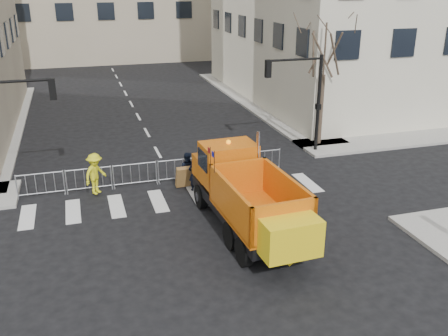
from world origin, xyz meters
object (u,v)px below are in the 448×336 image
object	(u,v)px
worker	(95,174)
newspaper_box	(234,166)
plow_truck	(247,194)
cop_a	(195,174)
cop_b	(187,169)
cop_c	(199,169)

from	to	relation	value
worker	newspaper_box	size ratio (longest dim) A/B	1.70
plow_truck	cop_a	world-z (taller)	plow_truck
cop_a	worker	bearing A→B (deg)	-16.54
cop_a	worker	xyz separation A→B (m)	(-4.35, 0.60, 0.26)
plow_truck	worker	distance (m)	7.35
plow_truck	cop_b	bearing A→B (deg)	9.79
cop_a	worker	size ratio (longest dim) A/B	0.88
plow_truck	worker	size ratio (longest dim) A/B	4.97
cop_a	newspaper_box	size ratio (longest dim) A/B	1.49
cop_b	cop_c	bearing A→B (deg)	-163.92
cop_b	worker	bearing A→B (deg)	29.21
cop_b	newspaper_box	size ratio (longest dim) A/B	1.50
cop_b	cop_c	size ratio (longest dim) A/B	1.02
cop_c	newspaper_box	distance (m)	1.81
worker	newspaper_box	bearing A→B (deg)	-43.73
plow_truck	worker	bearing A→B (deg)	43.28
newspaper_box	cop_b	bearing A→B (deg)	168.32
cop_a	newspaper_box	xyz separation A→B (m)	(2.12, 0.73, -0.12)
cop_b	worker	world-z (taller)	worker
cop_a	newspaper_box	distance (m)	2.25
cop_a	cop_b	bearing A→B (deg)	-79.62
worker	cop_a	bearing A→B (deg)	-52.79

